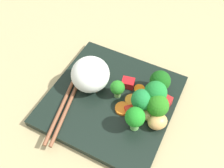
{
  "coord_description": "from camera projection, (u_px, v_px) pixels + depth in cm",
  "views": [
    {
      "loc": [
        -27.17,
        -12.81,
        45.51
      ],
      "look_at": [
        1.98,
        0.79,
        3.64
      ],
      "focal_mm": 40.55,
      "sensor_mm": 36.0,
      "label": 1
    }
  ],
  "objects": [
    {
      "name": "broccoli_floret_4",
      "position": [
        118.0,
        88.0,
        0.52
      ],
      "size": [
        3.01,
        3.01,
        4.23
      ],
      "color": "#81BD5F",
      "rests_on": "square_plate"
    },
    {
      "name": "pepper_chunk_1",
      "position": [
        165.0,
        101.0,
        0.51
      ],
      "size": [
        2.25,
        2.71,
        2.32
      ],
      "primitive_type": "cube",
      "rotation": [
        0.0,
        0.0,
        4.51
      ],
      "color": "red",
      "rests_on": "square_plate"
    },
    {
      "name": "rice_mound",
      "position": [
        90.0,
        74.0,
        0.53
      ],
      "size": [
        10.34,
        10.2,
        6.89
      ],
      "primitive_type": "ellipsoid",
      "rotation": [
        0.0,
        0.0,
        0.31
      ],
      "color": "white",
      "rests_on": "square_plate"
    },
    {
      "name": "carrot_slice_0",
      "position": [
        139.0,
        89.0,
        0.54
      ],
      "size": [
        3.24,
        3.24,
        0.43
      ],
      "primitive_type": "cylinder",
      "rotation": [
        0.0,
        0.0,
        5.69
      ],
      "color": "orange",
      "rests_on": "square_plate"
    },
    {
      "name": "broccoli_floret_0",
      "position": [
        143.0,
        98.0,
        0.49
      ],
      "size": [
        4.25,
        4.25,
        5.51
      ],
      "color": "#73BA50",
      "rests_on": "square_plate"
    },
    {
      "name": "broccoli_floret_2",
      "position": [
        135.0,
        118.0,
        0.46
      ],
      "size": [
        3.78,
        3.78,
        5.88
      ],
      "color": "#67B054",
      "rests_on": "square_plate"
    },
    {
      "name": "chopstick_pair",
      "position": [
        68.0,
        100.0,
        0.52
      ],
      "size": [
        20.97,
        5.61,
        0.74
      ],
      "rotation": [
        0.0,
        0.0,
        3.32
      ],
      "color": "brown",
      "rests_on": "square_plate"
    },
    {
      "name": "carrot_slice_1",
      "position": [
        132.0,
        100.0,
        0.52
      ],
      "size": [
        3.01,
        3.01,
        0.56
      ],
      "primitive_type": "cylinder",
      "rotation": [
        0.0,
        0.0,
        4.79
      ],
      "color": "orange",
      "rests_on": "square_plate"
    },
    {
      "name": "ground_plane",
      "position": [
        111.0,
        105.0,
        0.55
      ],
      "size": [
        110.0,
        110.0,
        2.0
      ],
      "primitive_type": "cube",
      "color": "tan"
    },
    {
      "name": "chicken_piece_1",
      "position": [
        157.0,
        122.0,
        0.48
      ],
      "size": [
        5.06,
        5.07,
        2.87
      ],
      "primitive_type": "ellipsoid",
      "rotation": [
        0.0,
        0.0,
        2.35
      ],
      "color": "tan",
      "rests_on": "square_plate"
    },
    {
      "name": "broccoli_floret_3",
      "position": [
        160.0,
        81.0,
        0.52
      ],
      "size": [
        4.31,
        4.31,
        5.62
      ],
      "color": "#74A654",
      "rests_on": "square_plate"
    },
    {
      "name": "square_plate",
      "position": [
        111.0,
        100.0,
        0.54
      ],
      "size": [
        26.39,
        26.39,
        1.64
      ],
      "primitive_type": "cube",
      "rotation": [
        0.0,
        0.0,
        -0.03
      ],
      "color": "black",
      "rests_on": "ground_plane"
    },
    {
      "name": "broccoli_floret_5",
      "position": [
        157.0,
        107.0,
        0.48
      ],
      "size": [
        4.41,
        4.41,
        5.7
      ],
      "color": "#82BA53",
      "rests_on": "square_plate"
    },
    {
      "name": "broccoli_floret_1",
      "position": [
        155.0,
        93.0,
        0.49
      ],
      "size": [
        4.53,
        4.53,
        6.35
      ],
      "color": "#7FB75A",
      "rests_on": "square_plate"
    },
    {
      "name": "carrot_slice_2",
      "position": [
        123.0,
        109.0,
        0.51
      ],
      "size": [
        4.02,
        4.02,
        0.63
      ],
      "primitive_type": "cylinder",
      "rotation": [
        0.0,
        0.0,
        2.75
      ],
      "color": "orange",
      "rests_on": "square_plate"
    },
    {
      "name": "pepper_chunk_0",
      "position": [
        128.0,
        83.0,
        0.54
      ],
      "size": [
        2.54,
        2.94,
        1.78
      ],
      "primitive_type": "cube",
      "rotation": [
        0.0,
        0.0,
        4.88
      ],
      "color": "red",
      "rests_on": "square_plate"
    },
    {
      "name": "chicken_piece_0",
      "position": [
        147.0,
        115.0,
        0.49
      ],
      "size": [
        2.53,
        3.33,
        2.21
      ],
      "primitive_type": "ellipsoid",
      "rotation": [
        0.0,
        0.0,
        1.51
      ],
      "color": "tan",
      "rests_on": "square_plate"
    },
    {
      "name": "pepper_chunk_3",
      "position": [
        132.0,
        112.0,
        0.5
      ],
      "size": [
        3.61,
        3.61,
        1.41
      ],
      "primitive_type": "cube",
      "rotation": [
        0.0,
        0.0,
        3.84
      ],
      "color": "red",
      "rests_on": "square_plate"
    }
  ]
}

